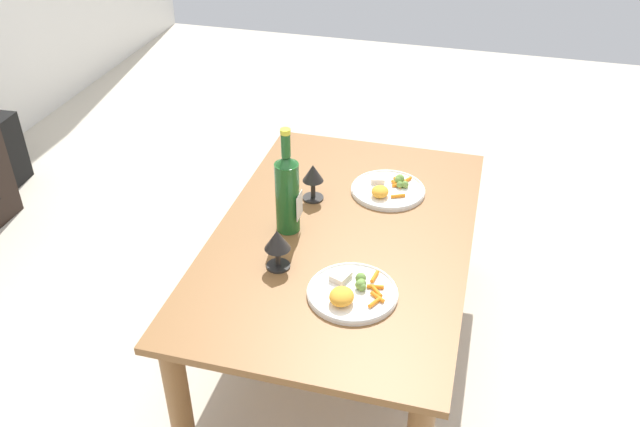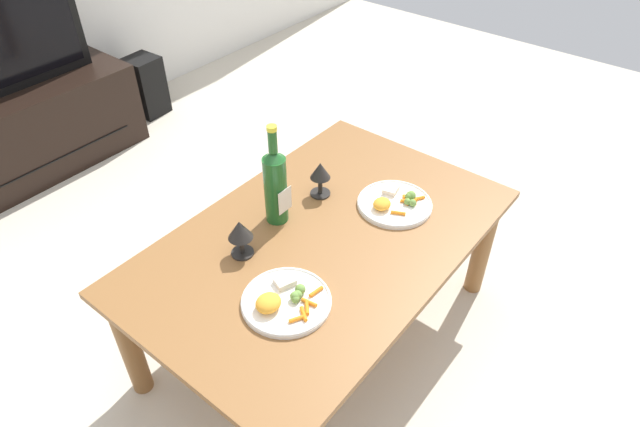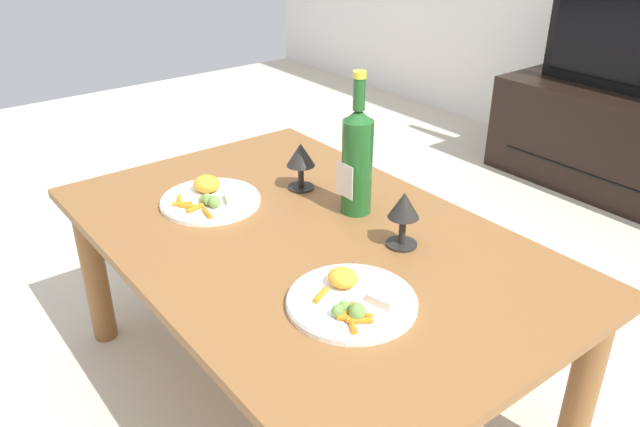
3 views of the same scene
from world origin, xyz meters
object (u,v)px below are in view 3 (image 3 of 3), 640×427
at_px(dining_table, 305,262).
at_px(tv_stand, 633,148).
at_px(wine_bottle, 357,158).
at_px(goblet_right, 404,210).
at_px(dinner_plate_left, 210,198).
at_px(goblet_left, 301,158).
at_px(dinner_plate_right, 352,300).

height_order(dining_table, tv_stand, dining_table).
relative_size(wine_bottle, goblet_right, 2.69).
bearing_deg(dinner_plate_left, tv_stand, 85.55).
xyz_separation_m(tv_stand, goblet_left, (-0.08, -1.75, 0.37)).
bearing_deg(dining_table, goblet_right, 40.27).
height_order(dining_table, wine_bottle, wine_bottle).
bearing_deg(wine_bottle, goblet_right, -8.39).
bearing_deg(wine_bottle, tv_stand, 93.89).
xyz_separation_m(wine_bottle, goblet_right, (0.20, -0.03, -0.05)).
height_order(dinner_plate_left, dinner_plate_right, dinner_plate_left).
relative_size(dining_table, tv_stand, 1.04).
distance_m(tv_stand, dinner_plate_right, 2.06).
bearing_deg(tv_stand, dinner_plate_left, -94.45).
bearing_deg(goblet_right, dinner_plate_right, -65.55).
xyz_separation_m(tv_stand, wine_bottle, (0.12, -1.72, 0.42)).
bearing_deg(dining_table, wine_bottle, 96.74).
height_order(dining_table, dinner_plate_left, dinner_plate_left).
bearing_deg(dining_table, dinner_plate_right, -18.43).
bearing_deg(dining_table, dinner_plate_left, -162.06).
distance_m(goblet_right, dinner_plate_left, 0.54).
xyz_separation_m(dinner_plate_left, dinner_plate_right, (0.58, -0.00, -0.00)).
bearing_deg(dinner_plate_right, dinner_plate_left, 179.81).
bearing_deg(wine_bottle, dinner_plate_right, -41.61).
height_order(dining_table, goblet_right, goblet_right).
xyz_separation_m(goblet_right, dinner_plate_left, (-0.47, -0.25, -0.08)).
relative_size(dining_table, dinner_plate_right, 4.88).
bearing_deg(tv_stand, dinner_plate_right, -77.87).
xyz_separation_m(wine_bottle, dinner_plate_right, (0.31, -0.28, -0.14)).
relative_size(tv_stand, goblet_right, 9.13).
height_order(dining_table, goblet_left, goblet_left).
bearing_deg(tv_stand, goblet_right, -79.75).
bearing_deg(goblet_right, dining_table, -139.73).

